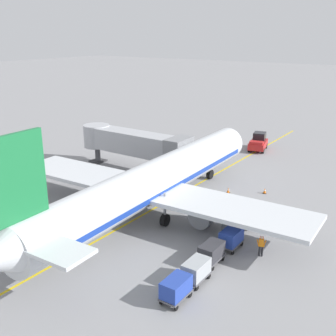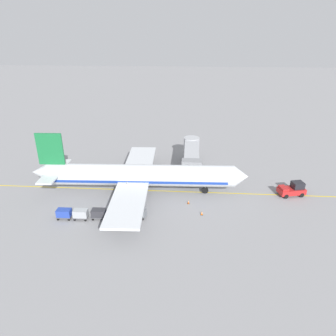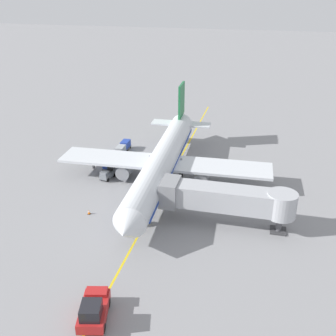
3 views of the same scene
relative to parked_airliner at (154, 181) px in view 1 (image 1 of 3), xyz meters
name	(u,v)px [view 1 (image 1 of 3)]	position (x,y,z in m)	size (l,w,h in m)	color
ground_plane	(157,207)	(-0.65, 1.35, -3.19)	(400.00, 400.00, 0.00)	gray
gate_lead_in_line	(157,207)	(-0.65, 1.35, -3.18)	(0.24, 80.00, 0.01)	gold
parked_airliner	(154,181)	(0.00, 0.00, 0.00)	(30.18, 37.30, 10.63)	silver
jet_bridge	(133,143)	(-9.84, 8.99, 0.27)	(15.41, 3.50, 4.98)	#A8AAAF
pushback_tractor	(258,142)	(-0.81, 26.36, -2.09)	(3.16, 4.79, 2.40)	#B21E1E
baggage_tug_lead	(237,223)	(8.00, 1.09, -2.47)	(1.72, 2.69, 1.62)	slate
baggage_cart_front	(231,237)	(8.94, -1.93, -2.24)	(1.32, 2.91, 1.58)	#4C4C51
baggage_cart_second_in_train	(211,252)	(8.75, -4.78, -2.24)	(1.32, 2.91, 1.58)	#4C4C51
baggage_cart_third_in_train	(196,269)	(9.06, -7.47, -2.24)	(1.32, 2.91, 1.58)	#4C4C51
baggage_cart_tail_end	(176,288)	(9.10, -10.00, -2.24)	(1.32, 2.91, 1.58)	#4C4C51
ground_crew_wing_walker	(261,245)	(11.36, -1.75, -2.23)	(0.71, 0.35, 1.69)	#232328
safety_cone_nose_left	(265,191)	(6.61, 10.70, -2.90)	(0.36, 0.36, 0.59)	black
safety_cone_nose_right	(228,190)	(3.38, 8.61, -2.90)	(0.36, 0.36, 0.59)	black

